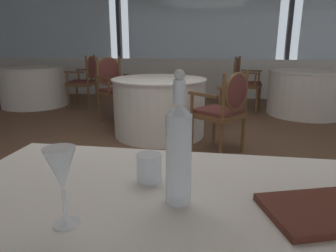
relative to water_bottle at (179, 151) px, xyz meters
The scene contains 13 objects.
ground_plane 1.96m from the water_bottle, 99.23° to the left, with size 15.06×15.06×0.00m, color brown.
window_wall_far 6.06m from the water_bottle, 92.65° to the left, with size 11.58×0.14×2.81m.
water_bottle is the anchor object (origin of this frame).
wine_glass 0.30m from the water_bottle, 149.10° to the right, with size 0.08×0.08×0.20m.
water_tumbler 0.19m from the water_bottle, 132.83° to the left, with size 0.08×0.08×0.09m, color white.
menu_book 0.39m from the water_bottle, ahead, with size 0.27×0.20×0.02m, color #512319.
background_table_1 5.69m from the water_bottle, 126.71° to the left, with size 1.27×1.27×0.74m.
dining_chair_1_1 5.15m from the water_bottle, 116.90° to the left, with size 0.48×0.55×0.97m.
background_table_2 4.85m from the water_bottle, 70.60° to the left, with size 1.26×1.26×0.74m.
dining_chair_2_0 4.84m from the water_bottle, 83.17° to the left, with size 0.56×0.61×0.96m.
background_table_3 3.13m from the water_bottle, 101.73° to the left, with size 1.21×1.21×0.74m.
dining_chair_3_0 3.93m from the water_bottle, 111.81° to the left, with size 0.65×0.66×0.99m.
dining_chair_3_1 2.43m from the water_bottle, 85.31° to the left, with size 0.65×0.66×0.91m.
Camera 1 is at (0.37, -2.47, 1.17)m, focal length 31.88 mm.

